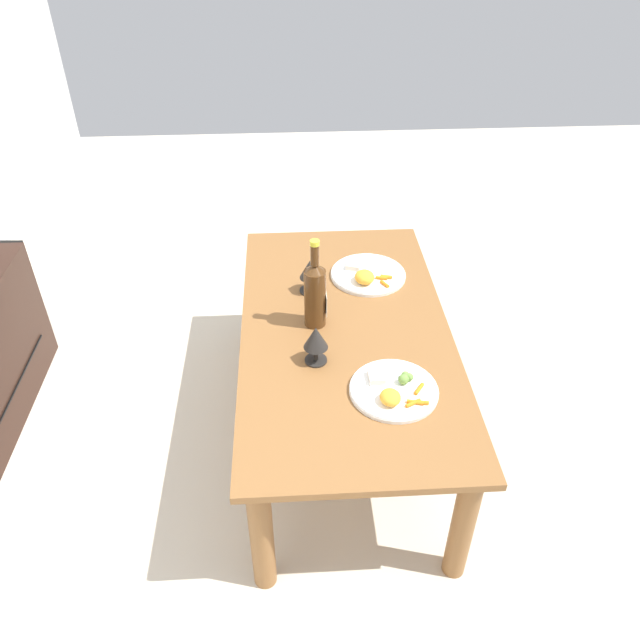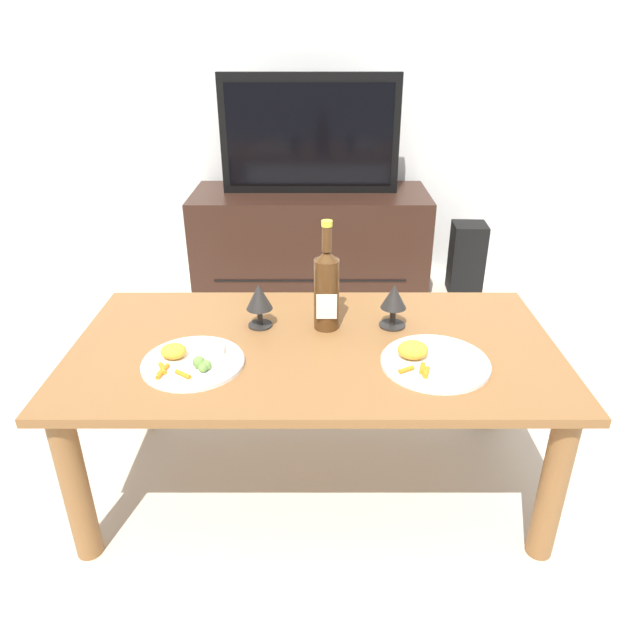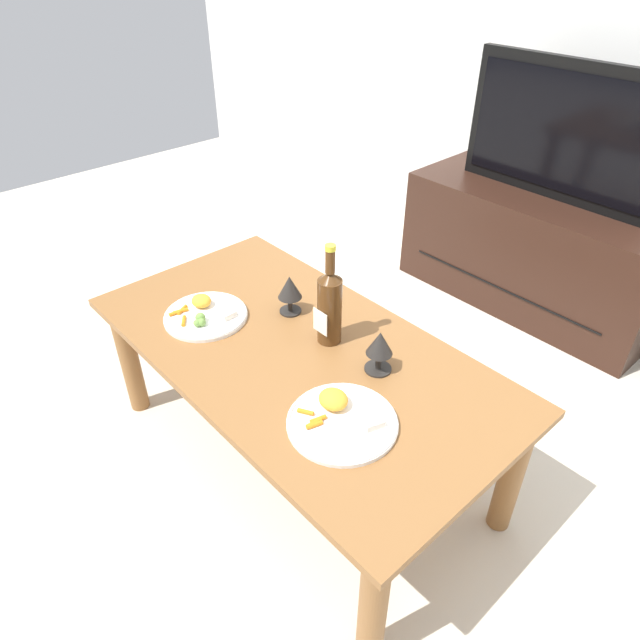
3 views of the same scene
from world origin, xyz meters
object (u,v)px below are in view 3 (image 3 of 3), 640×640
Objects in this scene: wine_bottle at (330,304)px; goblet_right at (380,346)px; dinner_plate_left at (205,314)px; dinner_plate_right at (342,419)px; goblet_left at (290,289)px; tv_screen at (564,132)px; tv_stand at (535,250)px; dining_table at (297,368)px.

wine_bottle reaches higher than goblet_right.
dinner_plate_left is 0.94× the size of dinner_plate_right.
goblet_left is at bearing 54.74° from dinner_plate_left.
tv_screen reaches higher than goblet_left.
goblet_right reaches higher than tv_stand.
wine_bottle is 1.14× the size of dinner_plate_right.
dinner_plate_left is (-0.29, -1.61, -0.33)m from tv_screen.
goblet_left is at bearing 180.00° from goblet_right.
goblet_left is (-0.20, 0.01, -0.04)m from wine_bottle.
dining_table is at bearing -154.43° from goblet_right.
goblet_left is at bearing 154.89° from dinner_plate_right.
dining_table is 1.51m from tv_stand.
dinner_plate_left is (-0.56, -0.23, -0.08)m from goblet_right.
dinner_plate_left is (-0.32, -0.12, 0.09)m from dining_table.
dinner_plate_right is (0.08, -0.22, -0.07)m from goblet_right.
goblet_left is 0.50× the size of dinner_plate_left.
dinner_plate_right reaches higher than dinner_plate_left.
wine_bottle is (0.03, 0.10, 0.21)m from dining_table.
dinner_plate_left is (-0.36, -0.22, -0.12)m from wine_bottle.
tv_stand is at bearing 100.89° from goblet_right.
wine_bottle is 0.20m from goblet_left.
dinner_plate_left is at bearing -100.21° from tv_screen.
goblet_left is (-0.13, -1.39, -0.25)m from tv_screen.
tv_stand is 8.88× the size of goblet_left.
wine_bottle is 0.20m from goblet_right.
tv_screen is at bearing 102.22° from dinner_plate_right.
dining_table is 1.56× the size of tv_screen.
wine_bottle is 0.44m from dinner_plate_left.
goblet_left is at bearing -95.35° from tv_screen.
wine_bottle is 0.37m from dinner_plate_right.
goblet_right is at bearing -79.09° from tv_screen.
dinner_plate_right is (0.31, -0.11, 0.09)m from dining_table.
tv_stand is 0.56m from tv_screen.
dinner_plate_right reaches higher than tv_stand.
tv_screen reaches higher than dining_table.
goblet_right reaches higher than dinner_plate_left.
wine_bottle reaches higher than dining_table.
goblet_right is at bearing 2.44° from wine_bottle.
dining_table is 0.31m from goblet_right.
goblet_left is at bearing 145.81° from dining_table.
dinner_plate_left is at bearing -125.26° from goblet_left.
tv_stand is 1.45m from goblet_right.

